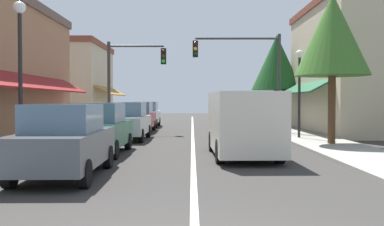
{
  "coord_description": "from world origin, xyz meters",
  "views": [
    {
      "loc": [
        -0.04,
        -4.74,
        1.86
      ],
      "look_at": [
        0.02,
        12.35,
        1.36
      ],
      "focal_mm": 40.14,
      "sensor_mm": 36.0,
      "label": 1
    }
  ],
  "objects": [
    {
      "name": "tree_right_far",
      "position": [
        5.78,
        24.75,
        4.46
      ],
      "size": [
        3.43,
        3.43,
        6.36
      ],
      "color": "#4C331E",
      "rests_on": "ground"
    },
    {
      "name": "lane_center_stripe",
      "position": [
        0.0,
        18.0,
        0.0
      ],
      "size": [
        0.14,
        52.0,
        0.01
      ],
      "primitive_type": "cube",
      "color": "silver",
      "rests_on": "ground"
    },
    {
      "name": "sidewalk_right",
      "position": [
        5.5,
        18.0,
        0.06
      ],
      "size": [
        2.6,
        56.0,
        0.12
      ],
      "primitive_type": "cube",
      "color": "gray",
      "rests_on": "ground"
    },
    {
      "name": "ground_plane",
      "position": [
        0.0,
        18.0,
        0.0
      ],
      "size": [
        80.0,
        80.0,
        0.0
      ],
      "primitive_type": "plane",
      "color": "#33302D"
    },
    {
      "name": "parked_car_nearest_left",
      "position": [
        -3.11,
        5.57,
        0.88
      ],
      "size": [
        1.84,
        4.13,
        1.77
      ],
      "rotation": [
        0.0,
        0.0,
        0.02
      ],
      "color": "#4C5156",
      "rests_on": "ground"
    },
    {
      "name": "parked_car_far_left",
      "position": [
        -3.2,
        20.39,
        0.88
      ],
      "size": [
        1.81,
        4.11,
        1.77
      ],
      "rotation": [
        0.0,
        0.0,
        -0.01
      ],
      "color": "maroon",
      "rests_on": "ground"
    },
    {
      "name": "storefront_far_left",
      "position": [
        -9.68,
        28.0,
        3.1
      ],
      "size": [
        7.09,
        8.2,
        6.19
      ],
      "color": "#BCAD8E",
      "rests_on": "ground"
    },
    {
      "name": "parked_car_third_left",
      "position": [
        -3.05,
        15.35,
        0.88
      ],
      "size": [
        1.83,
        4.12,
        1.77
      ],
      "rotation": [
        0.0,
        0.0,
        -0.01
      ],
      "color": "#B7BABF",
      "rests_on": "ground"
    },
    {
      "name": "traffic_signal_mast_arm",
      "position": [
        3.1,
        19.03,
        3.78
      ],
      "size": [
        4.89,
        0.5,
        5.54
      ],
      "color": "#333333",
      "rests_on": "ground"
    },
    {
      "name": "traffic_signal_left_corner",
      "position": [
        -3.64,
        19.77,
        3.48
      ],
      "size": [
        3.38,
        0.5,
        5.22
      ],
      "color": "#333333",
      "rests_on": "ground"
    },
    {
      "name": "street_lamp_left_near",
      "position": [
        -5.12,
        7.95,
        3.22
      ],
      "size": [
        0.36,
        0.36,
        4.78
      ],
      "color": "black",
      "rests_on": "ground"
    },
    {
      "name": "street_lamp_right_mid",
      "position": [
        5.0,
        15.37,
        2.89
      ],
      "size": [
        0.36,
        0.36,
        4.22
      ],
      "color": "black",
      "rests_on": "ground"
    },
    {
      "name": "parked_car_second_left",
      "position": [
        -3.26,
        10.03,
        0.88
      ],
      "size": [
        1.82,
        4.12,
        1.77
      ],
      "rotation": [
        0.0,
        0.0,
        -0.01
      ],
      "color": "#0F4C33",
      "rests_on": "ground"
    },
    {
      "name": "sidewalk_left",
      "position": [
        -5.5,
        18.0,
        0.06
      ],
      "size": [
        2.6,
        56.0,
        0.12
      ],
      "primitive_type": "cube",
      "color": "gray",
      "rests_on": "ground"
    },
    {
      "name": "storefront_right_block",
      "position": [
        9.55,
        20.0,
        3.73
      ],
      "size": [
        6.81,
        10.2,
        7.46
      ],
      "color": "#BCAD8E",
      "rests_on": "ground"
    },
    {
      "name": "parked_car_distant_left",
      "position": [
        -3.25,
        25.2,
        0.88
      ],
      "size": [
        1.79,
        4.11,
        1.77
      ],
      "rotation": [
        0.0,
        0.0,
        0.0
      ],
      "color": "silver",
      "rests_on": "ground"
    },
    {
      "name": "tree_right_near",
      "position": [
        5.62,
        12.58,
        4.48
      ],
      "size": [
        2.99,
        2.99,
        6.15
      ],
      "color": "#4C331E",
      "rests_on": "ground"
    },
    {
      "name": "van_in_lane",
      "position": [
        1.63,
        9.42,
        1.15
      ],
      "size": [
        2.1,
        5.23,
        2.12
      ],
      "rotation": [
        0.0,
        0.0,
        0.02
      ],
      "color": "beige",
      "rests_on": "ground"
    }
  ]
}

